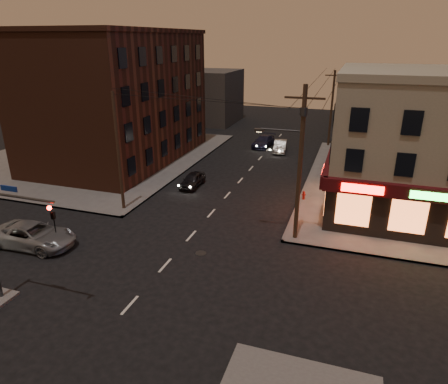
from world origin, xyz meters
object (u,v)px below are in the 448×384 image
at_px(sedan_near, 193,180).
at_px(fire_hydrant, 304,195).
at_px(suv_cross, 33,235).
at_px(sedan_mid, 280,146).
at_px(sedan_far, 264,141).

height_order(sedan_near, fire_hydrant, sedan_near).
height_order(suv_cross, sedan_mid, suv_cross).
relative_size(sedan_far, fire_hydrant, 6.45).
distance_m(sedan_near, sedan_far, 16.30).
height_order(suv_cross, sedan_near, suv_cross).
relative_size(suv_cross, sedan_far, 1.20).
xyz_separation_m(sedan_near, sedan_far, (2.85, 16.05, 0.05)).
xyz_separation_m(sedan_mid, fire_hydrant, (4.82, -14.70, -0.13)).
bearing_deg(suv_cross, sedan_far, -17.14).
xyz_separation_m(sedan_mid, sedan_far, (-2.40, 1.61, -0.00)).
bearing_deg(fire_hydrant, sedan_near, 178.49).
relative_size(sedan_near, sedan_mid, 0.89).
bearing_deg(sedan_mid, suv_cross, -117.77).
relative_size(suv_cross, sedan_near, 1.52).
xyz_separation_m(sedan_far, fire_hydrant, (7.22, -16.31, -0.13)).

